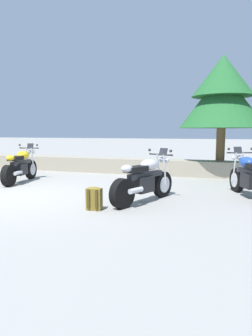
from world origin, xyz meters
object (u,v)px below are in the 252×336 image
motorcycle_silver_centre (145,181)px  motorcycle_blue_far_right (250,177)px  rider_backpack (94,198)px  motorcycle_yellow_near_left (21,167)px  pine_tree_mid_left (222,93)px

motorcycle_silver_centre → motorcycle_blue_far_right: size_ratio=0.99×
rider_backpack → motorcycle_silver_centre: bearing=51.0°
motorcycle_yellow_near_left → motorcycle_silver_centre: bearing=-17.8°
motorcycle_silver_centre → motorcycle_blue_far_right: (2.25, 1.25, 0.00)m
motorcycle_silver_centre → rider_backpack: (-0.79, -0.98, -0.24)m
motorcycle_blue_far_right → pine_tree_mid_left: (-0.74, 3.33, 2.38)m
rider_backpack → pine_tree_mid_left: size_ratio=0.13×
motorcycle_yellow_near_left → pine_tree_mid_left: 7.08m
motorcycle_yellow_near_left → rider_backpack: size_ratio=4.37×
motorcycle_yellow_near_left → rider_backpack: bearing=-33.7°
motorcycle_silver_centre → motorcycle_blue_far_right: same height
motorcycle_silver_centre → pine_tree_mid_left: 5.38m
motorcycle_silver_centre → motorcycle_blue_far_right: 2.58m
motorcycle_yellow_near_left → motorcycle_blue_far_right: 6.60m
motorcycle_yellow_near_left → rider_backpack: (3.56, -2.37, -0.24)m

